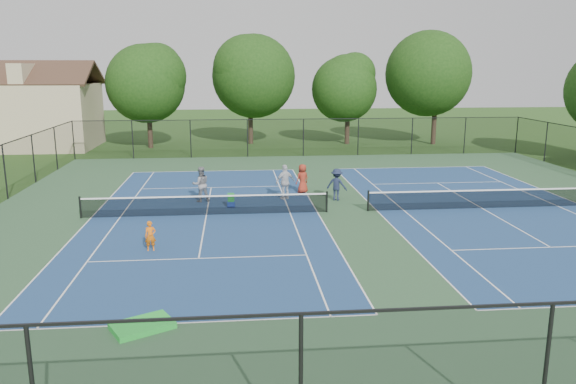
{
  "coord_description": "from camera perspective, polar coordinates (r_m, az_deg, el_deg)",
  "views": [
    {
      "loc": [
        -5.57,
        -26.77,
        7.1
      ],
      "look_at": [
        -3.08,
        -1.0,
        1.3
      ],
      "focal_mm": 35.0,
      "sensor_mm": 36.0,
      "label": 1
    }
  ],
  "objects": [
    {
      "name": "ground",
      "position": [
        28.25,
        6.04,
        -2.0
      ],
      "size": [
        140.0,
        140.0,
        0.0
      ],
      "primitive_type": "plane",
      "color": "#234716",
      "rests_on": "ground"
    },
    {
      "name": "green_tarp",
      "position": [
        16.45,
        -14.58,
        -13.01
      ],
      "size": [
        1.92,
        1.7,
        0.17
      ],
      "primitive_type": "cube",
      "rotation": [
        0.0,
        0.0,
        0.5
      ],
      "color": "green",
      "rests_on": "ground"
    },
    {
      "name": "perimeter_fence",
      "position": [
        27.89,
        6.12,
        1.19
      ],
      "size": [
        36.08,
        36.08,
        3.02
      ],
      "color": "black",
      "rests_on": "ground"
    },
    {
      "name": "tree_back_a",
      "position": [
        51.32,
        -14.11,
        11.07
      ],
      "size": [
        6.8,
        6.8,
        9.15
      ],
      "color": "#2D2116",
      "rests_on": "ground"
    },
    {
      "name": "bystander_b",
      "position": [
        30.41,
        4.97,
        0.76
      ],
      "size": [
        1.3,
        1.09,
        1.74
      ],
      "primitive_type": "imported",
      "rotation": [
        0.0,
        0.0,
        2.66
      ],
      "color": "#1B233C",
      "rests_on": "ground"
    },
    {
      "name": "clapboard_house",
      "position": [
        54.77,
        -24.27,
        7.33
      ],
      "size": [
        10.8,
        8.1,
        7.65
      ],
      "color": "tan",
      "rests_on": "ground"
    },
    {
      "name": "tree_back_b",
      "position": [
        52.79,
        -3.9,
        12.05
      ],
      "size": [
        7.6,
        7.6,
        10.03
      ],
      "color": "#2D2116",
      "rests_on": "ground"
    },
    {
      "name": "child_player",
      "position": [
        22.73,
        -13.8,
        -4.36
      ],
      "size": [
        0.48,
        0.35,
        1.2
      ],
      "primitive_type": "imported",
      "rotation": [
        0.0,
        0.0,
        0.16
      ],
      "color": "orange",
      "rests_on": "ground"
    },
    {
      "name": "tennis_court_right",
      "position": [
        30.39,
        19.1,
        -1.4
      ],
      "size": [
        12.0,
        23.83,
        1.07
      ],
      "color": "navy",
      "rests_on": "ground"
    },
    {
      "name": "instructor",
      "position": [
        30.32,
        -8.85,
        0.78
      ],
      "size": [
        1.09,
        0.95,
        1.91
      ],
      "primitive_type": "imported",
      "rotation": [
        0.0,
        0.0,
        3.42
      ],
      "color": "gray",
      "rests_on": "ground"
    },
    {
      "name": "tennis_court_left",
      "position": [
        27.7,
        -8.3,
        -2.15
      ],
      "size": [
        12.0,
        23.83,
        1.07
      ],
      "color": "navy",
      "rests_on": "ground"
    },
    {
      "name": "tree_back_c",
      "position": [
        52.86,
        6.13,
        10.8
      ],
      "size": [
        6.0,
        6.0,
        8.4
      ],
      "color": "#2D2116",
      "rests_on": "ground"
    },
    {
      "name": "bystander_c",
      "position": [
        32.1,
        1.48,
        1.37
      ],
      "size": [
        0.97,
        0.88,
        1.67
      ],
      "primitive_type": "imported",
      "rotation": [
        0.0,
        0.0,
        3.68
      ],
      "color": "maroon",
      "rests_on": "ground"
    },
    {
      "name": "ball_crate",
      "position": [
        29.08,
        -5.8,
        -1.25
      ],
      "size": [
        0.41,
        0.33,
        0.31
      ],
      "primitive_type": "cube",
      "rotation": [
        0.0,
        0.0,
        -0.07
      ],
      "color": "#163499",
      "rests_on": "ground"
    },
    {
      "name": "ball_hopper",
      "position": [
        29.0,
        -5.81,
        -0.55
      ],
      "size": [
        0.34,
        0.28,
        0.42
      ],
      "primitive_type": "cube",
      "rotation": [
        0.0,
        0.0,
        -0.0
      ],
      "color": "green",
      "rests_on": "ball_crate"
    },
    {
      "name": "tree_back_d",
      "position": [
        54.06,
        14.9,
        11.92
      ],
      "size": [
        7.8,
        7.8,
        10.37
      ],
      "color": "#2D2116",
      "rests_on": "ground"
    },
    {
      "name": "court_pad",
      "position": [
        28.24,
        6.04,
        -1.99
      ],
      "size": [
        36.0,
        36.0,
        0.01
      ],
      "primitive_type": "cube",
      "color": "#2D5036",
      "rests_on": "ground"
    },
    {
      "name": "bystander_a",
      "position": [
        30.55,
        -0.29,
        1.03
      ],
      "size": [
        1.22,
        0.87,
        1.91
      ],
      "primitive_type": "imported",
      "rotation": [
        0.0,
        0.0,
        3.54
      ],
      "color": "silver",
      "rests_on": "ground"
    }
  ]
}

